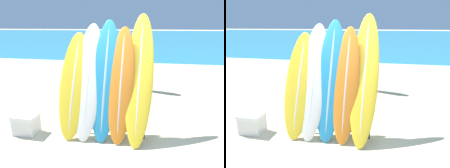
{
  "view_description": "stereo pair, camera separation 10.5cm",
  "coord_description": "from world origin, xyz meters",
  "views": [
    {
      "loc": [
        0.58,
        -3.59,
        2.15
      ],
      "look_at": [
        -0.32,
        1.05,
        0.83
      ],
      "focal_mm": 35.0,
      "sensor_mm": 36.0,
      "label": 1
    },
    {
      "loc": [
        0.69,
        -3.57,
        2.15
      ],
      "look_at": [
        -0.32,
        1.05,
        0.83
      ],
      "focal_mm": 35.0,
      "sensor_mm": 36.0,
      "label": 2
    }
  ],
  "objects": [
    {
      "name": "person_mid_beach",
      "position": [
        -1.34,
        5.23,
        0.92
      ],
      "size": [
        0.28,
        0.23,
        1.69
      ],
      "rotation": [
        0.0,
        0.0,
        5.99
      ],
      "color": "#A87A5B",
      "rests_on": "ground_plane"
    },
    {
      "name": "surfboard_slot_4",
      "position": [
        0.33,
        0.43,
        1.18
      ],
      "size": [
        0.52,
        1.3,
        2.36
      ],
      "color": "yellow",
      "rests_on": "ground_plane"
    },
    {
      "name": "surfboard_rack",
      "position": [
        -0.32,
        0.25,
        0.44
      ],
      "size": [
        1.6,
        0.04,
        0.82
      ],
      "color": "#28282D",
      "rests_on": "ground_plane"
    },
    {
      "name": "person_near_water",
      "position": [
        0.26,
        3.45,
        0.96
      ],
      "size": [
        0.3,
        0.28,
        1.76
      ],
      "rotation": [
        0.0,
        0.0,
        0.66
      ],
      "color": "#A87A5B",
      "rests_on": "ground_plane"
    },
    {
      "name": "surfboard_slot_3",
      "position": [
        -0.0,
        0.32,
        1.06
      ],
      "size": [
        0.49,
        0.96,
        2.11
      ],
      "color": "orange",
      "rests_on": "ground_plane"
    },
    {
      "name": "ground_plane",
      "position": [
        0.0,
        0.0,
        0.0
      ],
      "size": [
        160.0,
        160.0,
        0.0
      ],
      "primitive_type": "plane",
      "color": "beige"
    },
    {
      "name": "surfboard_slot_1",
      "position": [
        -0.65,
        0.35,
        1.08
      ],
      "size": [
        0.54,
        1.03,
        2.17
      ],
      "color": "silver",
      "rests_on": "ground_plane"
    },
    {
      "name": "surfboard_slot_0",
      "position": [
        -0.93,
        0.31,
        1.0
      ],
      "size": [
        0.58,
        0.97,
        1.99
      ],
      "color": "yellow",
      "rests_on": "ground_plane"
    },
    {
      "name": "surfboard_slot_2",
      "position": [
        -0.31,
        0.36,
        1.12
      ],
      "size": [
        0.52,
        0.98,
        2.24
      ],
      "color": "teal",
      "rests_on": "ground_plane"
    },
    {
      "name": "ocean_water",
      "position": [
        0.0,
        37.62,
        0.0
      ],
      "size": [
        120.0,
        60.0,
        0.01
      ],
      "color": "teal",
      "rests_on": "ground_plane"
    },
    {
      "name": "cooler_box",
      "position": [
        -1.87,
        0.01,
        0.2
      ],
      "size": [
        0.47,
        0.37,
        0.4
      ],
      "color": "silver",
      "rests_on": "ground_plane"
    }
  ]
}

